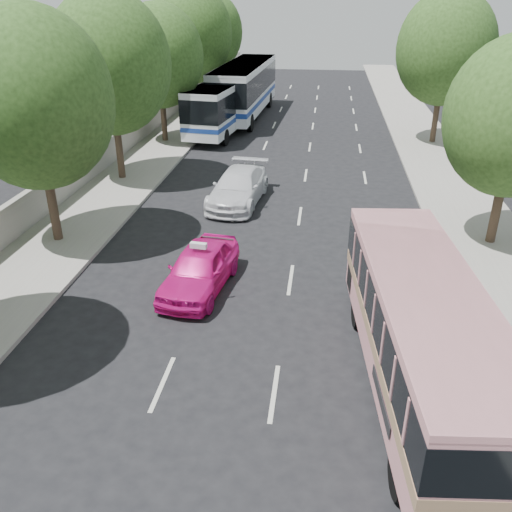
% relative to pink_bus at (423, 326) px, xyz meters
% --- Properties ---
extents(ground, '(120.00, 120.00, 0.00)m').
position_rel_pink_bus_xyz_m(ground, '(-4.50, 1.37, -1.90)').
color(ground, black).
rests_on(ground, ground).
extents(sidewalk_left, '(4.00, 90.00, 0.15)m').
position_rel_pink_bus_xyz_m(sidewalk_left, '(-13.00, 21.37, -1.82)').
color(sidewalk_left, '#9E998E').
rests_on(sidewalk_left, ground).
extents(sidewalk_right, '(4.00, 90.00, 0.12)m').
position_rel_pink_bus_xyz_m(sidewalk_right, '(4.00, 21.37, -1.84)').
color(sidewalk_right, '#9E998E').
rests_on(sidewalk_right, ground).
extents(low_wall, '(0.30, 90.00, 1.50)m').
position_rel_pink_bus_xyz_m(low_wall, '(-14.80, 21.37, -1.00)').
color(low_wall, '#9E998E').
rests_on(low_wall, sidewalk_left).
extents(tree_left_b, '(5.70, 5.70, 8.88)m').
position_rel_pink_bus_xyz_m(tree_left_b, '(-12.92, 7.31, 3.92)').
color(tree_left_b, '#38281E').
rests_on(tree_left_b, ground).
extents(tree_left_c, '(6.00, 6.00, 9.35)m').
position_rel_pink_bus_xyz_m(tree_left_c, '(-13.12, 15.31, 4.23)').
color(tree_left_c, '#38281E').
rests_on(tree_left_c, ground).
extents(tree_left_d, '(5.52, 5.52, 8.60)m').
position_rel_pink_bus_xyz_m(tree_left_d, '(-13.02, 23.31, 3.73)').
color(tree_left_d, '#38281E').
rests_on(tree_left_d, ground).
extents(tree_left_e, '(6.30, 6.30, 9.82)m').
position_rel_pink_bus_xyz_m(tree_left_e, '(-12.92, 31.31, 4.53)').
color(tree_left_e, '#38281E').
rests_on(tree_left_e, ground).
extents(tree_left_f, '(5.88, 5.88, 9.16)m').
position_rel_pink_bus_xyz_m(tree_left_f, '(-13.12, 39.31, 4.10)').
color(tree_left_f, '#38281E').
rests_on(tree_left_f, ground).
extents(tree_right_far, '(6.00, 6.00, 9.35)m').
position_rel_pink_bus_xyz_m(tree_right_far, '(4.58, 25.31, 4.23)').
color(tree_right_far, '#38281E').
rests_on(tree_right_far, ground).
extents(pink_bus, '(3.31, 9.75, 3.05)m').
position_rel_pink_bus_xyz_m(pink_bus, '(0.00, 0.00, 0.00)').
color(pink_bus, pink).
rests_on(pink_bus, ground).
extents(pink_taxi, '(2.34, 4.65, 1.52)m').
position_rel_pink_bus_xyz_m(pink_taxi, '(-6.50, 4.37, -1.14)').
color(pink_taxi, '#DE1381').
rests_on(pink_taxi, ground).
extents(white_pickup, '(2.64, 5.50, 1.54)m').
position_rel_pink_bus_xyz_m(white_pickup, '(-6.50, 12.72, -1.13)').
color(white_pickup, silver).
rests_on(white_pickup, ground).
extents(tour_coach_front, '(3.96, 11.90, 3.50)m').
position_rel_pink_bus_xyz_m(tour_coach_front, '(-9.60, 27.22, 0.20)').
color(tour_coach_front, white).
rests_on(tour_coach_front, ground).
extents(tour_coach_rear, '(3.55, 13.72, 4.07)m').
position_rel_pink_bus_xyz_m(tour_coach_rear, '(-9.00, 31.90, 0.55)').
color(tour_coach_rear, white).
rests_on(tour_coach_rear, ground).
extents(taxi_roof_sign, '(0.57, 0.25, 0.18)m').
position_rel_pink_bus_xyz_m(taxi_roof_sign, '(-6.50, 4.37, -0.29)').
color(taxi_roof_sign, silver).
rests_on(taxi_roof_sign, pink_taxi).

